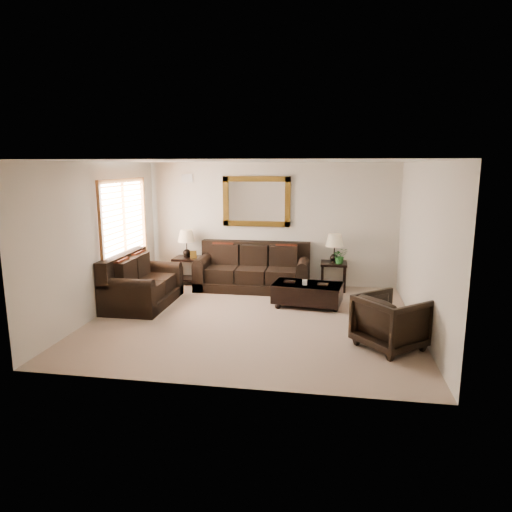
% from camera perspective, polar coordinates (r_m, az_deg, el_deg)
% --- Properties ---
extents(room, '(5.51, 5.01, 2.71)m').
position_cam_1_polar(room, '(7.68, -0.43, 1.66)').
color(room, gray).
rests_on(room, ground).
extents(window, '(0.07, 1.96, 1.66)m').
position_cam_1_polar(window, '(9.32, -16.12, 4.16)').
color(window, white).
rests_on(window, room).
extents(mirror, '(1.50, 0.06, 1.10)m').
position_cam_1_polar(mirror, '(10.09, 0.05, 6.82)').
color(mirror, '#553B11').
rests_on(mirror, room).
extents(air_vent, '(0.25, 0.02, 0.18)m').
position_cam_1_polar(air_vent, '(10.44, -8.60, 9.60)').
color(air_vent, '#999999').
rests_on(air_vent, room).
extents(sofa, '(2.41, 1.04, 0.99)m').
position_cam_1_polar(sofa, '(9.89, -0.35, -2.03)').
color(sofa, black).
rests_on(sofa, room).
extents(loveseat, '(1.03, 1.73, 0.97)m').
position_cam_1_polar(loveseat, '(9.03, -14.28, -3.66)').
color(loveseat, black).
rests_on(loveseat, room).
extents(end_table_left, '(0.56, 0.56, 1.23)m').
position_cam_1_polar(end_table_left, '(10.30, -8.65, 0.89)').
color(end_table_left, black).
rests_on(end_table_left, room).
extents(end_table_right, '(0.55, 0.55, 1.21)m').
position_cam_1_polar(end_table_right, '(9.82, 9.75, 0.30)').
color(end_table_right, black).
rests_on(end_table_right, room).
extents(coffee_table, '(1.38, 0.88, 0.55)m').
position_cam_1_polar(coffee_table, '(8.71, 6.43, -4.51)').
color(coffee_table, black).
rests_on(coffee_table, room).
extents(armchair, '(1.16, 1.16, 0.87)m').
position_cam_1_polar(armchair, '(6.96, 16.57, -7.59)').
color(armchair, black).
rests_on(armchair, floor).
extents(potted_plant, '(0.38, 0.40, 0.26)m').
position_cam_1_polar(potted_plant, '(9.74, 10.44, -0.19)').
color(potted_plant, '#1F551D').
rests_on(potted_plant, end_table_right).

